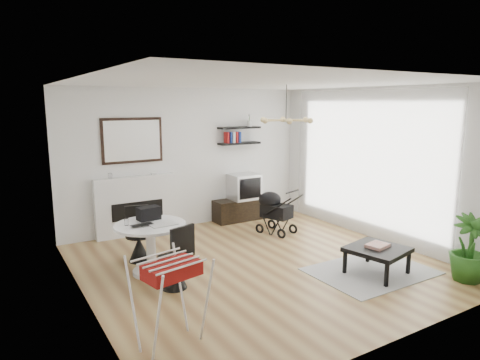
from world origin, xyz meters
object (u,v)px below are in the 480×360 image
tv_console (241,209)px  coffee_table (377,250)px  fireplace (136,199)px  dining_table (151,241)px  crt_tv (244,186)px  potted_plant (469,248)px  stroller (274,213)px  drying_rack (170,300)px

tv_console → coffee_table: 3.47m
fireplace → dining_table: size_ratio=2.15×
tv_console → coffee_table: size_ratio=1.34×
crt_tv → coffee_table: bearing=-88.4°
fireplace → potted_plant: fireplace is taller
crt_tv → stroller: 1.14m
tv_console → potted_plant: size_ratio=1.29×
crt_tv → stroller: size_ratio=0.69×
dining_table → stroller: (2.66, 0.68, -0.11)m
potted_plant → crt_tv: bearing=103.1°
fireplace → drying_rack: size_ratio=2.34×
coffee_table → potted_plant: (0.90, -0.80, 0.11)m
tv_console → crt_tv: size_ratio=1.98×
drying_rack → coffee_table: drying_rack is taller
tv_console → potted_plant: (1.05, -4.27, 0.24)m
potted_plant → dining_table: bearing=145.6°
coffee_table → potted_plant: bearing=-41.7°
fireplace → crt_tv: bearing=-3.7°
crt_tv → drying_rack: bearing=-130.5°
drying_rack → coffee_table: size_ratio=1.04×
stroller → fireplace: bearing=132.4°
coffee_table → fireplace: bearing=122.9°
crt_tv → dining_table: crt_tv is taller
stroller → coffee_table: 2.38m
tv_console → drying_rack: 4.79m
stroller → crt_tv: bearing=71.7°
fireplace → stroller: 2.59m
drying_rack → potted_plant: bearing=-20.3°
drying_rack → coffee_table: (3.22, 0.19, -0.14)m
drying_rack → coffee_table: 3.23m
tv_console → stroller: size_ratio=1.37×
tv_console → dining_table: 3.16m
dining_table → coffee_table: dining_table is taller
fireplace → coffee_table: bearing=-57.1°
tv_console → dining_table: size_ratio=1.18×
tv_console → potted_plant: potted_plant is taller
tv_console → coffee_table: bearing=-87.6°
fireplace → crt_tv: 2.25m
dining_table → stroller: stroller is taller
dining_table → potted_plant: bearing=-34.4°
dining_table → potted_plant: (3.64, -2.50, -0.02)m
dining_table → coffee_table: bearing=-31.7°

